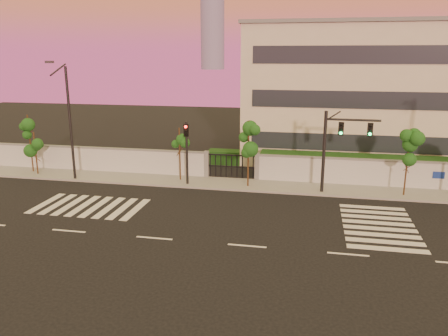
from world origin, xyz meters
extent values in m
plane|color=black|center=(0.00, 0.00, 0.00)|extent=(120.00, 120.00, 0.00)
cube|color=gray|center=(0.00, 10.50, 0.07)|extent=(60.00, 3.00, 0.15)
cube|color=#B4B7BB|center=(-17.50, 12.00, 1.00)|extent=(25.00, 0.30, 2.00)
cube|color=slate|center=(-17.50, 12.00, 2.06)|extent=(25.00, 0.36, 0.12)
cube|color=slate|center=(-5.00, 12.00, 1.10)|extent=(0.35, 0.35, 2.20)
cube|color=slate|center=(-1.00, 12.00, 1.10)|extent=(0.35, 0.35, 2.20)
cube|color=#103615|center=(9.00, 14.50, 0.90)|extent=(20.00, 2.00, 1.80)
cube|color=#103615|center=(-16.00, 14.50, 0.70)|extent=(12.00, 1.80, 1.40)
cube|color=#103615|center=(-3.00, 17.00, 0.60)|extent=(6.00, 1.50, 1.20)
cube|color=beige|center=(9.00, 22.00, 6.00)|extent=(24.00, 12.00, 12.00)
cube|color=#262D38|center=(9.00, 15.98, 2.50)|extent=(22.00, 0.08, 1.40)
cube|color=#262D38|center=(9.00, 15.98, 6.00)|extent=(22.00, 0.08, 1.40)
cube|color=#262D38|center=(9.00, 15.98, 9.50)|extent=(22.00, 0.08, 1.40)
cube|color=slate|center=(9.00, 22.00, 12.10)|extent=(24.40, 12.40, 0.30)
cube|color=silver|center=(-14.00, 4.00, 0.01)|extent=(0.50, 4.00, 0.02)
cube|color=silver|center=(-13.10, 4.00, 0.01)|extent=(0.50, 4.00, 0.02)
cube|color=silver|center=(-12.20, 4.00, 0.01)|extent=(0.50, 4.00, 0.02)
cube|color=silver|center=(-11.30, 4.00, 0.01)|extent=(0.50, 4.00, 0.02)
cube|color=silver|center=(-10.40, 4.00, 0.01)|extent=(0.50, 4.00, 0.02)
cube|color=silver|center=(-9.50, 4.00, 0.01)|extent=(0.50, 4.00, 0.02)
cube|color=silver|center=(-8.60, 4.00, 0.01)|extent=(0.50, 4.00, 0.02)
cube|color=silver|center=(-7.70, 4.00, 0.01)|extent=(0.50, 4.00, 0.02)
cube|color=silver|center=(7.00, 1.00, 0.01)|extent=(4.00, 0.50, 0.02)
cube|color=silver|center=(7.00, 1.90, 0.01)|extent=(4.00, 0.50, 0.02)
cube|color=silver|center=(7.00, 2.80, 0.01)|extent=(4.00, 0.50, 0.02)
cube|color=silver|center=(7.00, 3.70, 0.01)|extent=(4.00, 0.50, 0.02)
cube|color=silver|center=(7.00, 4.60, 0.01)|extent=(4.00, 0.50, 0.02)
cube|color=silver|center=(7.00, 5.50, 0.01)|extent=(4.00, 0.50, 0.02)
cube|color=silver|center=(7.00, 6.40, 0.01)|extent=(4.00, 0.50, 0.02)
cube|color=silver|center=(7.00, 7.30, 0.01)|extent=(4.00, 0.50, 0.02)
cube|color=silver|center=(-10.00, 0.00, 0.01)|extent=(2.00, 0.15, 0.01)
cube|color=silver|center=(-5.00, 0.00, 0.01)|extent=(2.00, 0.15, 0.01)
cube|color=silver|center=(0.00, 0.00, 0.01)|extent=(2.00, 0.15, 0.01)
cube|color=silver|center=(5.00, 0.00, 0.01)|extent=(2.00, 0.15, 0.01)
cylinder|color=#382314|center=(-19.45, 10.69, 2.41)|extent=(0.11, 0.11, 4.83)
sphere|color=#164112|center=(-19.45, 10.69, 3.86)|extent=(1.03, 1.03, 1.03)
sphere|color=#164112|center=(-19.12, 10.87, 3.14)|extent=(0.79, 0.79, 0.79)
sphere|color=#164112|center=(-19.73, 10.54, 3.38)|extent=(0.75, 0.75, 0.75)
cylinder|color=#382314|center=(-18.62, 10.08, 1.79)|extent=(0.11, 0.11, 3.58)
sphere|color=#164112|center=(-18.62, 10.08, 2.86)|extent=(1.04, 1.04, 1.04)
sphere|color=#164112|center=(-18.29, 10.27, 2.33)|extent=(0.79, 0.79, 0.79)
sphere|color=#164112|center=(-18.91, 9.94, 2.51)|extent=(0.75, 0.75, 0.75)
cylinder|color=#382314|center=(-6.77, 10.68, 2.09)|extent=(0.11, 0.11, 4.18)
sphere|color=#164112|center=(-6.77, 10.68, 3.34)|extent=(0.98, 0.98, 0.98)
sphere|color=#164112|center=(-6.46, 10.86, 2.72)|extent=(0.75, 0.75, 0.75)
sphere|color=#164112|center=(-7.04, 10.54, 2.93)|extent=(0.72, 0.72, 0.72)
cylinder|color=#382314|center=(-1.42, 10.03, 2.48)|extent=(0.12, 0.12, 4.97)
sphere|color=#164112|center=(-1.42, 10.03, 3.98)|extent=(1.13, 1.13, 1.13)
sphere|color=#164112|center=(-1.06, 10.23, 3.23)|extent=(0.86, 0.86, 0.86)
sphere|color=#164112|center=(-1.73, 9.87, 3.48)|extent=(0.82, 0.82, 0.82)
cylinder|color=#382314|center=(9.40, 9.99, 2.34)|extent=(0.11, 0.11, 4.68)
sphere|color=#164112|center=(9.40, 9.99, 3.74)|extent=(0.98, 0.98, 0.98)
sphere|color=#164112|center=(9.71, 10.17, 3.04)|extent=(0.75, 0.75, 0.75)
sphere|color=#164112|center=(9.13, 9.85, 3.27)|extent=(0.72, 0.72, 0.72)
cylinder|color=black|center=(3.88, 9.72, 2.92)|extent=(0.23, 0.23, 5.83)
cylinder|color=black|center=(5.67, 9.72, 5.27)|extent=(3.58, 0.24, 0.15)
cube|color=black|center=(4.92, 9.67, 4.65)|extent=(0.33, 0.17, 0.85)
sphere|color=#0CF259|center=(4.92, 9.56, 4.39)|extent=(0.19, 0.19, 0.19)
cube|color=black|center=(6.80, 9.67, 4.65)|extent=(0.33, 0.17, 0.85)
sphere|color=#0CF259|center=(6.80, 9.56, 4.39)|extent=(0.19, 0.19, 0.19)
cylinder|color=black|center=(-5.93, 9.72, 2.41)|extent=(0.17, 0.17, 4.83)
cube|color=black|center=(-5.93, 9.67, 4.18)|extent=(0.38, 0.19, 0.97)
sphere|color=red|center=(-5.93, 9.56, 4.49)|extent=(0.21, 0.21, 0.21)
cylinder|color=black|center=(-14.94, 9.40, 4.34)|extent=(0.20, 0.20, 8.68)
cylinder|color=black|center=(-14.94, 8.42, 8.47)|extent=(0.11, 2.08, 0.84)
cube|color=#3F3F44|center=(-14.94, 7.45, 9.01)|extent=(0.54, 0.27, 0.16)
camera|label=1|loc=(2.87, -20.44, 9.46)|focal=35.00mm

